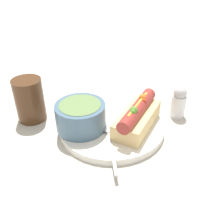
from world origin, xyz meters
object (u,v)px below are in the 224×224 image
Objects in this scene: hot_dog at (137,117)px; soup_bowl at (81,115)px; spoon at (108,133)px; drinking_glass at (30,100)px; salt_shaker at (179,102)px.

soup_bowl is (-0.06, 0.11, 0.01)m from hot_dog.
spoon is 0.21m from drinking_glass.
soup_bowl is at bearing 117.32° from hot_dog.
hot_dog is 1.44× the size of soup_bowl.
drinking_glass is at bearing 58.26° from spoon.
soup_bowl is 0.24m from salt_shaker.
salt_shaker is at bearing -60.06° from drinking_glass.
drinking_glass reaches higher than soup_bowl.
spoon is 0.20m from salt_shaker.
soup_bowl is at bearing 135.38° from salt_shaker.
soup_bowl is 0.14m from drinking_glass.
hot_dog is 0.13m from soup_bowl.
soup_bowl is 0.75× the size of spoon.
drinking_glass is at bearing 103.12° from hot_dog.
hot_dog is 0.07m from spoon.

